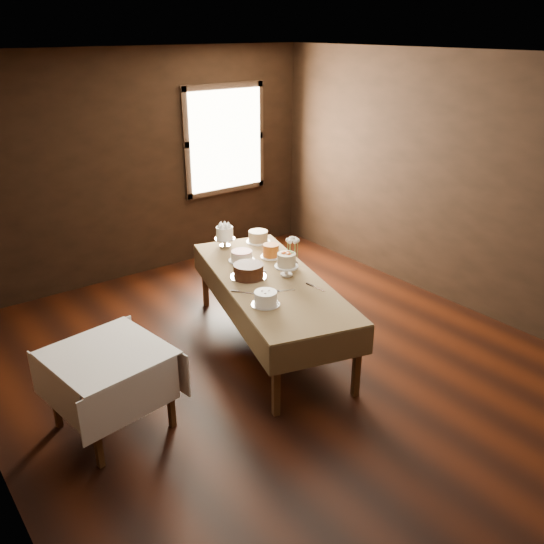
{
  "coord_description": "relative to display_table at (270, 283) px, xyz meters",
  "views": [
    {
      "loc": [
        -2.89,
        -3.6,
        3.02
      ],
      "look_at": [
        0.0,
        0.2,
        0.95
      ],
      "focal_mm": 37.72,
      "sensor_mm": 36.0,
      "label": 1
    }
  ],
  "objects": [
    {
      "name": "ceiling",
      "position": [
        -0.19,
        -0.48,
        2.12
      ],
      "size": [
        5.0,
        6.0,
        0.01
      ],
      "primitive_type": "cube",
      "color": "beige",
      "rests_on": "wall_back"
    },
    {
      "name": "wall_back",
      "position": [
        -0.19,
        2.52,
        0.72
      ],
      "size": [
        5.0,
        0.02,
        2.8
      ],
      "primitive_type": "cube",
      "color": "black",
      "rests_on": "ground"
    },
    {
      "name": "floor",
      "position": [
        -0.19,
        -0.48,
        -0.68
      ],
      "size": [
        5.0,
        6.0,
        0.01
      ],
      "primitive_type": "cube",
      "color": "black",
      "rests_on": "ground"
    },
    {
      "name": "flower_bouquet",
      "position": [
        0.34,
        0.07,
        0.3
      ],
      "size": [
        0.14,
        0.14,
        0.2
      ],
      "primitive_type": null,
      "color": "white",
      "rests_on": "flower_vase"
    },
    {
      "name": "cake_meringue",
      "position": [
        0.13,
        1.01,
        0.16
      ],
      "size": [
        0.26,
        0.26,
        0.24
      ],
      "color": "silver",
      "rests_on": "display_table"
    },
    {
      "name": "cake_lattice",
      "position": [
        0.03,
        0.54,
        0.1
      ],
      "size": [
        0.31,
        0.31,
        0.11
      ],
      "color": "white",
      "rests_on": "display_table"
    },
    {
      "name": "cake_server_c",
      "position": [
        0.07,
        0.31,
        0.06
      ],
      "size": [
        0.06,
        0.24,
        0.01
      ],
      "primitive_type": "cube",
      "rotation": [
        0.0,
        0.0,
        1.42
      ],
      "color": "silver",
      "rests_on": "display_table"
    },
    {
      "name": "wall_right",
      "position": [
        2.31,
        -0.48,
        0.72
      ],
      "size": [
        0.02,
        6.0,
        2.8
      ],
      "primitive_type": "cube",
      "color": "black",
      "rests_on": "ground"
    },
    {
      "name": "side_table",
      "position": [
        -1.8,
        -0.29,
        -0.06
      ],
      "size": [
        0.95,
        0.95,
        0.7
      ],
      "rotation": [
        0.0,
        0.0,
        0.14
      ],
      "color": "#432A16",
      "rests_on": "ground"
    },
    {
      "name": "display_table",
      "position": [
        0.0,
        0.0,
        0.0
      ],
      "size": [
        1.54,
        2.54,
        0.74
      ],
      "rotation": [
        0.0,
        0.0,
        -0.28
      ],
      "color": "#432A16",
      "rests_on": "ground"
    },
    {
      "name": "cake_server_a",
      "position": [
        -0.04,
        -0.32,
        0.06
      ],
      "size": [
        0.23,
        0.13,
        0.01
      ],
      "primitive_type": "cube",
      "rotation": [
        0.0,
        0.0,
        -0.44
      ],
      "color": "silver",
      "rests_on": "display_table"
    },
    {
      "name": "cake_flowers",
      "position": [
        0.17,
        -0.04,
        0.16
      ],
      "size": [
        0.24,
        0.24,
        0.24
      ],
      "color": "white",
      "rests_on": "display_table"
    },
    {
      "name": "cake_server_e",
      "position": [
        -0.37,
        -0.14,
        0.06
      ],
      "size": [
        0.16,
        0.21,
        0.01
      ],
      "primitive_type": "cube",
      "rotation": [
        0.0,
        0.0,
        -0.94
      ],
      "color": "silver",
      "rests_on": "display_table"
    },
    {
      "name": "flower_vase",
      "position": [
        0.34,
        0.07,
        0.11
      ],
      "size": [
        0.16,
        0.16,
        0.12
      ],
      "primitive_type": "imported",
      "rotation": [
        0.0,
        0.0,
        3.78
      ],
      "color": "#2D2823",
      "rests_on": "display_table"
    },
    {
      "name": "cake_chocolate",
      "position": [
        -0.15,
        0.15,
        0.12
      ],
      "size": [
        0.41,
        0.41,
        0.14
      ],
      "color": "silver",
      "rests_on": "display_table"
    },
    {
      "name": "cake_speckled",
      "position": [
        0.51,
        0.9,
        0.12
      ],
      "size": [
        0.28,
        0.28,
        0.13
      ],
      "color": "white",
      "rests_on": "display_table"
    },
    {
      "name": "cake_caramel",
      "position": [
        0.34,
        0.44,
        0.12
      ],
      "size": [
        0.23,
        0.23,
        0.14
      ],
      "color": "white",
      "rests_on": "display_table"
    },
    {
      "name": "cake_server_d",
      "position": [
        0.31,
        0.2,
        0.06
      ],
      "size": [
        0.21,
        0.16,
        0.01
      ],
      "primitive_type": "cube",
      "rotation": [
        0.0,
        0.0,
        0.64
      ],
      "color": "silver",
      "rests_on": "display_table"
    },
    {
      "name": "cake_server_b",
      "position": [
        0.22,
        -0.47,
        0.06
      ],
      "size": [
        0.04,
        0.24,
        0.01
      ],
      "primitive_type": "cube",
      "rotation": [
        0.0,
        0.0,
        -1.49
      ],
      "color": "silver",
      "rests_on": "display_table"
    },
    {
      "name": "window",
      "position": [
        1.11,
        2.46,
        0.92
      ],
      "size": [
        1.1,
        0.05,
        1.3
      ],
      "primitive_type": "cube",
      "color": "#FFEABF",
      "rests_on": "wall_back"
    },
    {
      "name": "cake_swirl",
      "position": [
        -0.38,
        -0.44,
        0.12
      ],
      "size": [
        0.28,
        0.28,
        0.13
      ],
      "color": "silver",
      "rests_on": "display_table"
    }
  ]
}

